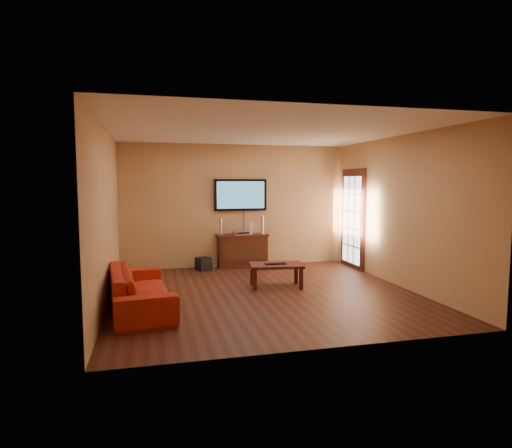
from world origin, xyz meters
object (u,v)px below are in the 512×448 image
object	(u,v)px
speaker_left	(221,227)
speaker_right	(262,225)
coffee_table	(276,267)
game_console	(251,229)
keyboard	(275,264)
bottle	(214,267)
subwoofer	(203,264)
media_console	(242,251)
television	(240,195)
av_receiver	(241,233)
sofa	(140,282)

from	to	relation	value
speaker_left	speaker_right	size ratio (longest dim) A/B	0.93
coffee_table	speaker_left	size ratio (longest dim) A/B	2.64
speaker_left	game_console	bearing A→B (deg)	-1.85
coffee_table	keyboard	xyz separation A→B (m)	(-0.02, -0.03, 0.07)
speaker_left	bottle	bearing A→B (deg)	-121.57
speaker_left	subwoofer	xyz separation A→B (m)	(-0.40, -0.13, -0.77)
media_console	speaker_left	distance (m)	0.72
television	av_receiver	world-z (taller)	television
sofa	speaker_right	bearing A→B (deg)	-49.60
media_console	coffee_table	size ratio (longest dim) A/B	1.13
av_receiver	subwoofer	world-z (taller)	av_receiver
television	subwoofer	size ratio (longest dim) A/B	4.37
media_console	speaker_right	bearing A→B (deg)	-2.54
keyboard	subwoofer	bearing A→B (deg)	120.12
speaker_right	bottle	size ratio (longest dim) A/B	2.04
game_console	keyboard	size ratio (longest dim) A/B	0.64
speaker_right	av_receiver	size ratio (longest dim) A/B	1.23
sofa	bottle	world-z (taller)	sofa
speaker_right	bottle	bearing A→B (deg)	-165.38
coffee_table	subwoofer	world-z (taller)	coffee_table
media_console	bottle	distance (m)	0.80
game_console	sofa	bearing A→B (deg)	-109.26
speaker_right	av_receiver	xyz separation A→B (m)	(-0.47, 0.02, -0.15)
sofa	game_console	xyz separation A→B (m)	(2.32, 2.71, 0.45)
sofa	speaker_right	distance (m)	3.75
media_console	speaker_left	bearing A→B (deg)	177.56
coffee_table	keyboard	world-z (taller)	keyboard
sofa	speaker_left	xyz separation A→B (m)	(1.64, 2.73, 0.50)
speaker_right	speaker_left	bearing A→B (deg)	177.51
coffee_table	speaker_right	xyz separation A→B (m)	(0.24, 1.89, 0.56)
speaker_right	game_console	world-z (taller)	speaker_right
sofa	coffee_table	bearing A→B (deg)	-76.94
bottle	coffee_table	bearing A→B (deg)	-60.82
sofa	subwoofer	bearing A→B (deg)	-31.46
game_console	keyboard	xyz separation A→B (m)	(-0.02, -1.93, -0.42)
speaker_left	keyboard	xyz separation A→B (m)	(0.66, -1.95, -0.48)
bottle	av_receiver	bearing A→B (deg)	25.92
media_console	av_receiver	size ratio (longest dim) A/B	3.40
game_console	subwoofer	bearing A→B (deg)	-153.13
av_receiver	subwoofer	bearing A→B (deg)	175.00
coffee_table	game_console	world-z (taller)	game_console
media_console	av_receiver	bearing A→B (deg)	171.85
subwoofer	bottle	world-z (taller)	subwoofer
sofa	keyboard	xyz separation A→B (m)	(2.30, 0.77, 0.03)
sofa	av_receiver	xyz separation A→B (m)	(2.09, 2.71, 0.36)
television	subwoofer	world-z (taller)	television
keyboard	game_console	bearing A→B (deg)	89.44
keyboard	sofa	bearing A→B (deg)	-161.41
television	speaker_right	xyz separation A→B (m)	(0.45, -0.20, -0.67)
media_console	av_receiver	world-z (taller)	av_receiver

